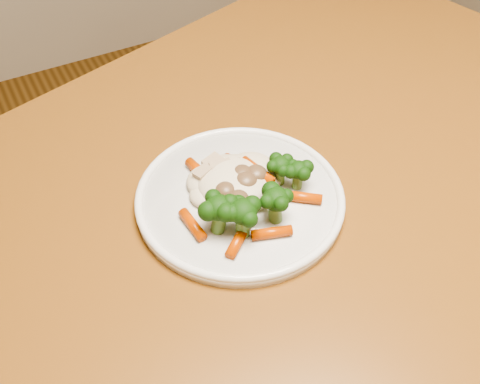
{
  "coord_description": "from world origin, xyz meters",
  "views": [
    {
      "loc": [
        -0.33,
        -0.47,
        1.26
      ],
      "look_at": [
        -0.11,
        -0.04,
        0.77
      ],
      "focal_mm": 45.0,
      "sensor_mm": 36.0,
      "label": 1
    }
  ],
  "objects": [
    {
      "name": "plate",
      "position": [
        -0.11,
        -0.04,
        0.76
      ],
      "size": [
        0.24,
        0.24,
        0.01
      ],
      "primitive_type": "cylinder",
      "color": "white",
      "rests_on": "dining_table"
    },
    {
      "name": "dining_table",
      "position": [
        -0.09,
        -0.08,
        0.65
      ],
      "size": [
        1.35,
        1.09,
        0.75
      ],
      "rotation": [
        0.0,
        0.0,
        0.29
      ],
      "color": "brown",
      "rests_on": "ground"
    },
    {
      "name": "meal",
      "position": [
        -0.11,
        -0.05,
        0.78
      ],
      "size": [
        0.16,
        0.16,
        0.04
      ],
      "color": "beige",
      "rests_on": "plate"
    }
  ]
}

